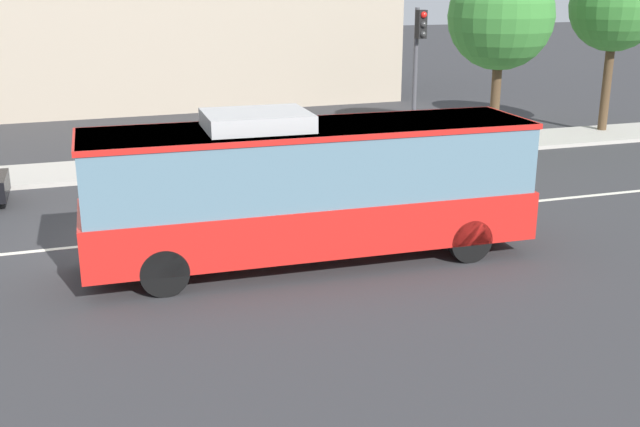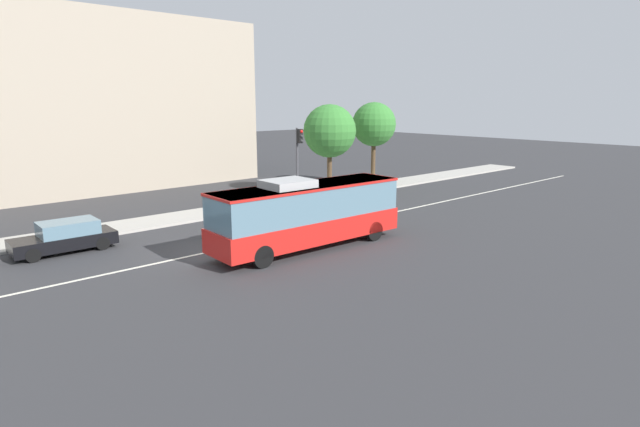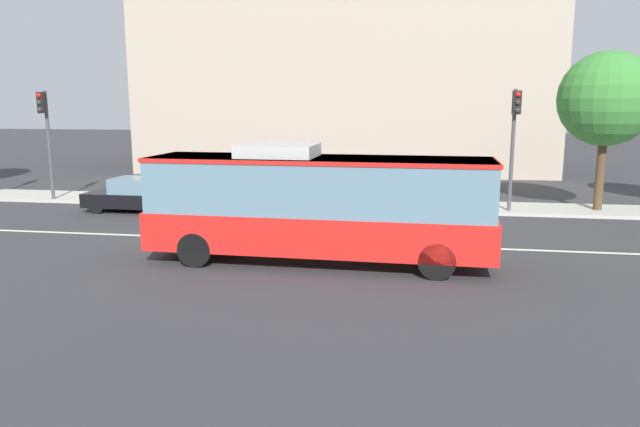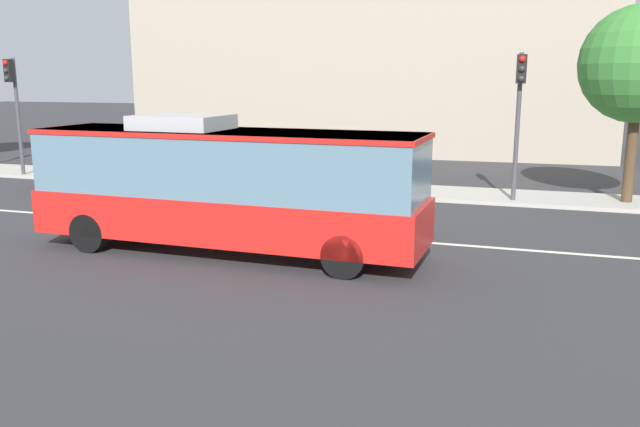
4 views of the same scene
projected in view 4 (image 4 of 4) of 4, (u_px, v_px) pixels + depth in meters
The scene contains 9 objects.
ground_plane at pixel (148, 222), 20.32m from camera, with size 160.00×160.00×0.00m, color #333335.
sidewalk_kerb at pixel (246, 183), 27.20m from camera, with size 80.00×2.91×0.14m, color #B2ADA3.
lane_centre_line at pixel (148, 221), 20.32m from camera, with size 76.00×0.16×0.01m, color silver.
transit_bus at pixel (226, 182), 16.39m from camera, with size 10.06×2.75×3.46m.
sedan_black at pixel (99, 172), 25.92m from camera, with size 4.52×1.86×1.46m.
traffic_light_near_corner at pixel (519, 102), 22.34m from camera, with size 0.34×0.62×5.20m.
traffic_light_far_corner at pixel (14, 96), 28.39m from camera, with size 0.34×0.62×5.20m.
street_tree_kerbside_centre at pixel (639, 65), 21.86m from camera, with size 3.92×3.92×6.77m.
office_block_background at pixel (379, 37), 41.14m from camera, with size 27.78×13.56×13.60m.
Camera 4 is at (11.16, -17.25, 4.40)m, focal length 36.88 mm.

